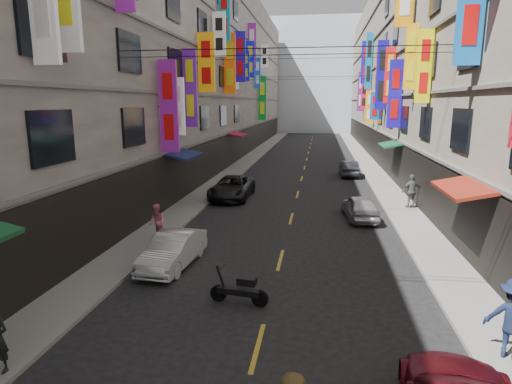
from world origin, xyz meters
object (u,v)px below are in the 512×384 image
(car_right_mid, at_px, (360,207))
(pedestrian_rfar, at_px, (412,191))
(car_left_far, at_px, (232,188))
(car_right_far, at_px, (349,168))
(pedestrian_lfar, at_px, (157,222))
(scooter_far_right, at_px, (359,207))
(scooter_crossing, at_px, (240,290))
(car_left_mid, at_px, (173,250))

(car_right_mid, distance_m, pedestrian_rfar, 3.84)
(car_left_far, bearing_deg, car_right_far, 51.88)
(pedestrian_lfar, bearing_deg, pedestrian_rfar, 71.39)
(scooter_far_right, distance_m, car_left_far, 8.15)
(scooter_crossing, distance_m, car_left_far, 14.42)
(car_right_mid, xyz_separation_m, pedestrian_lfar, (-8.88, -5.11, 0.27))
(car_right_mid, xyz_separation_m, car_right_far, (0.25, 13.36, -0.00))
(pedestrian_rfar, bearing_deg, car_left_mid, 28.27)
(car_left_mid, xyz_separation_m, car_right_far, (7.55, 21.00, 0.01))
(scooter_far_right, height_order, pedestrian_lfar, pedestrian_lfar)
(car_left_mid, relative_size, car_right_far, 0.99)
(car_right_mid, relative_size, car_right_far, 0.97)
(scooter_crossing, height_order, car_right_mid, car_right_mid)
(scooter_far_right, xyz_separation_m, car_left_far, (-7.53, 3.12, 0.24))
(car_left_mid, bearing_deg, scooter_crossing, -36.80)
(car_left_far, xyz_separation_m, pedestrian_rfar, (10.46, -1.45, 0.38))
(scooter_crossing, height_order, car_left_mid, car_left_mid)
(scooter_far_right, relative_size, pedestrian_rfar, 0.96)
(scooter_crossing, bearing_deg, car_right_far, -2.68)
(scooter_far_right, distance_m, car_right_far, 12.65)
(pedestrian_lfar, relative_size, pedestrian_rfar, 0.82)
(car_right_far, relative_size, pedestrian_lfar, 2.45)
(car_right_far, bearing_deg, car_right_mid, 87.36)
(car_right_far, height_order, pedestrian_lfar, pedestrian_lfar)
(pedestrian_lfar, bearing_deg, car_left_far, 120.21)
(scooter_crossing, bearing_deg, car_left_mid, 57.06)
(car_right_far, bearing_deg, scooter_far_right, 87.49)
(car_left_mid, bearing_deg, pedestrian_lfar, 126.47)
(car_left_mid, distance_m, car_right_far, 22.32)
(scooter_crossing, height_order, car_right_far, car_right_far)
(car_left_far, bearing_deg, car_right_mid, -26.17)
(scooter_crossing, distance_m, car_left_mid, 3.94)
(scooter_far_right, xyz_separation_m, pedestrian_lfar, (-8.93, -5.82, 0.46))
(scooter_crossing, relative_size, car_left_far, 0.37)
(car_left_mid, bearing_deg, scooter_far_right, 53.17)
(scooter_crossing, xyz_separation_m, car_right_far, (4.58, 23.60, 0.19))
(car_left_far, relative_size, pedestrian_rfar, 2.61)
(car_left_mid, relative_size, pedestrian_lfar, 2.42)
(scooter_far_right, relative_size, car_right_far, 0.47)
(car_right_mid, bearing_deg, scooter_far_right, -99.99)
(car_right_mid, bearing_deg, car_left_mid, 39.79)
(car_left_mid, distance_m, car_right_mid, 10.57)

